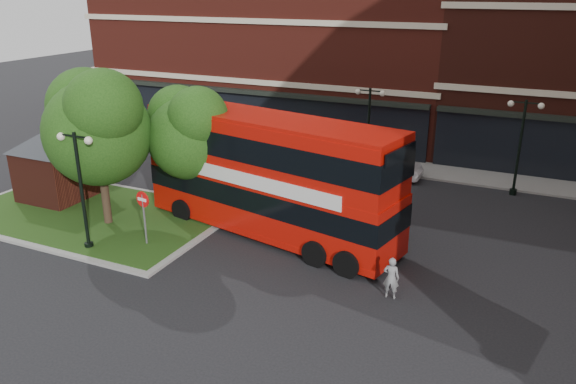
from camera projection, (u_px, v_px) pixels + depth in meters
The scene contains 15 objects.
ground at pixel (198, 279), 21.01m from camera, with size 120.00×120.00×0.00m, color black.
pavement_far at pixel (345, 160), 35.03m from camera, with size 44.00×3.00×0.12m, color slate.
terrace_far_left at pixel (280, 32), 42.15m from camera, with size 26.00×12.00×14.00m, color maroon.
traffic_island at pixel (91, 215), 26.68m from camera, with size 12.60×7.60×0.15m.
kiosk at pixel (54, 156), 27.93m from camera, with size 6.51×6.51×3.60m.
tree_island_west at pixel (96, 122), 24.12m from camera, with size 5.40×4.71×7.21m.
tree_island_east at pixel (188, 129), 25.25m from camera, with size 4.46×3.90×6.29m.
lamp_island at pixel (81, 185), 22.35m from camera, with size 1.72×0.36×5.00m.
lamp_far_left at pixel (368, 127), 31.58m from camera, with size 1.72×0.36×5.00m.
lamp_far_right at pixel (520, 142), 28.44m from camera, with size 1.72×0.36×5.00m.
bus at pixel (269, 168), 23.87m from camera, with size 12.32×5.17×4.59m.
woman at pixel (391, 278), 19.49m from camera, with size 0.57×0.37×1.55m, color gray.
car_silver at pixel (306, 146), 35.31m from camera, with size 1.87×4.65×1.58m, color silver.
car_white at pixel (383, 165), 31.93m from camera, with size 1.50×4.31×1.42m, color white.
no_entry_sign at pixel (143, 208), 22.99m from camera, with size 0.68×0.16×2.46m.
Camera 1 is at (10.83, -15.45, 10.35)m, focal length 35.00 mm.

